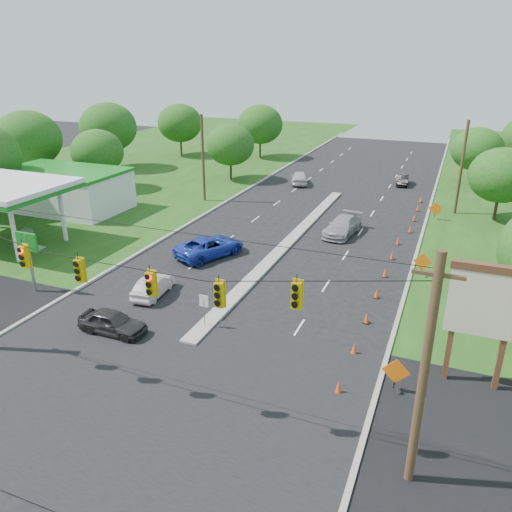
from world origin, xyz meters
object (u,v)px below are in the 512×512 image
at_px(gas_station, 54,188).
at_px(pylon_sign, 490,308).
at_px(white_sedan, 154,286).
at_px(blue_pickup, 210,246).
at_px(black_sedan, 112,322).

height_order(gas_station, pylon_sign, pylon_sign).
relative_size(white_sedan, blue_pickup, 0.68).
relative_size(gas_station, pylon_sign, 3.22).
relative_size(gas_station, black_sedan, 4.99).
bearing_deg(white_sedan, pylon_sign, 167.43).
distance_m(pylon_sign, white_sedan, 19.73).
xyz_separation_m(black_sedan, blue_pickup, (-0.25, 12.40, 0.11)).
bearing_deg(gas_station, blue_pickup, -12.72).
relative_size(gas_station, blue_pickup, 3.49).
distance_m(black_sedan, white_sedan, 4.94).
distance_m(white_sedan, blue_pickup, 7.49).
relative_size(black_sedan, blue_pickup, 0.70).
bearing_deg(black_sedan, white_sedan, 5.70).
distance_m(pylon_sign, black_sedan, 19.27).
relative_size(black_sedan, white_sedan, 1.03).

